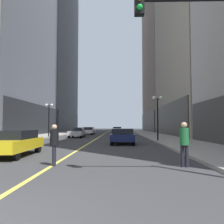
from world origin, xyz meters
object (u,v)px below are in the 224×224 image
car_navy (123,136)px  fire_hydrant_right (185,144)px  car_white (88,131)px  street_lamp_right_mid (158,108)px  car_yellow (15,142)px  car_green (117,130)px  traffic_light_near_right (216,49)px  car_silver (77,132)px  pedestrian_in_black_coat (54,142)px  street_lamp_left_far (49,113)px  pedestrian_in_green_parka (184,141)px

car_navy → fire_hydrant_right: 6.23m
car_white → street_lamp_right_mid: 20.26m
car_yellow → car_green: bearing=81.6°
car_white → traffic_light_near_right: size_ratio=0.79×
car_yellow → car_navy: bearing=54.4°
car_yellow → car_green: 35.63m
car_silver → pedestrian_in_black_coat: bearing=-82.4°
traffic_light_near_right → fire_hydrant_right: 9.56m
car_green → traffic_light_near_right: size_ratio=0.79×
street_lamp_left_far → street_lamp_right_mid: bearing=-30.9°
car_green → street_lamp_right_mid: street_lamp_right_mid is taller
car_yellow → car_white: bearing=89.5°
car_navy → car_green: bearing=91.2°
fire_hydrant_right → traffic_light_near_right: bearing=-100.0°
car_navy → fire_hydrant_right: bearing=-51.2°
street_lamp_left_far → car_white: bearing=69.5°
car_green → street_lamp_right_mid: (3.97, -24.59, 2.54)m
fire_hydrant_right → car_white: bearing=110.3°
car_navy → fire_hydrant_right: car_navy is taller
street_lamp_left_far → street_lamp_right_mid: same height
car_yellow → pedestrian_in_black_coat: pedestrian_in_black_coat is taller
car_silver → car_green: (5.28, 16.20, 0.00)m
pedestrian_in_green_parka → fire_hydrant_right: 6.63m
pedestrian_in_green_parka → fire_hydrant_right: bearing=74.2°
car_silver → pedestrian_in_black_coat: (2.92, -22.02, 0.22)m
car_silver → street_lamp_left_far: (-3.55, -0.73, 2.54)m
pedestrian_in_black_coat → fire_hydrant_right: bearing=42.3°
car_yellow → fire_hydrant_right: 10.21m
street_lamp_left_far → street_lamp_right_mid: size_ratio=1.00×
car_white → pedestrian_in_green_parka: pedestrian_in_green_parka is taller
street_lamp_left_far → car_silver: bearing=11.6°
street_lamp_right_mid → car_green: bearing=99.2°
car_silver → pedestrian_in_black_coat: 22.22m
car_yellow → pedestrian_in_black_coat: size_ratio=2.82×
car_navy → car_yellow: bearing=-125.6°
pedestrian_in_green_parka → traffic_light_near_right: (0.25, -2.46, 2.75)m
car_navy → car_silver: (-5.84, 10.97, -0.00)m
car_navy → car_white: 21.31m
car_green → pedestrian_in_green_parka: size_ratio=2.62×
car_navy → pedestrian_in_black_coat: size_ratio=2.85×
car_green → car_silver: bearing=-108.1°
traffic_light_near_right → fire_hydrant_right: traffic_light_near_right is taller
car_yellow → car_white: size_ratio=1.02×
car_green → street_lamp_left_far: street_lamp_left_far is taller
car_navy → pedestrian_in_black_coat: bearing=-104.8°
pedestrian_in_black_coat → traffic_light_near_right: (5.27, -2.62, 2.81)m
car_white → street_lamp_left_far: 11.33m
car_navy → pedestrian_in_black_coat: 11.43m
pedestrian_in_green_parka → car_silver: bearing=109.7°
street_lamp_left_far → car_green: bearing=62.4°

